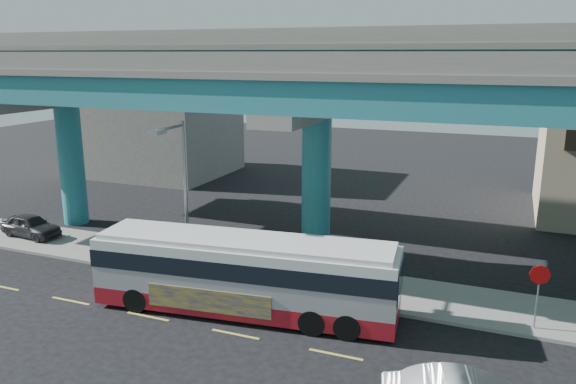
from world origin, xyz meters
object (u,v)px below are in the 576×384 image
at_px(parked_car, 31,225).
at_px(stop_sign, 539,283).
at_px(street_lamp, 178,178).
at_px(transit_bus, 245,272).

relative_size(parked_car, stop_sign, 1.52).
xyz_separation_m(street_lamp, stop_sign, (15.26, 0.73, -2.93)).
bearing_deg(stop_sign, street_lamp, -163.05).
height_order(street_lamp, stop_sign, street_lamp).
bearing_deg(stop_sign, parked_car, -168.61).
distance_m(transit_bus, stop_sign, 11.37).
height_order(transit_bus, stop_sign, transit_bus).
bearing_deg(transit_bus, parked_car, 159.57).
relative_size(street_lamp, stop_sign, 2.84).
height_order(parked_car, stop_sign, stop_sign).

